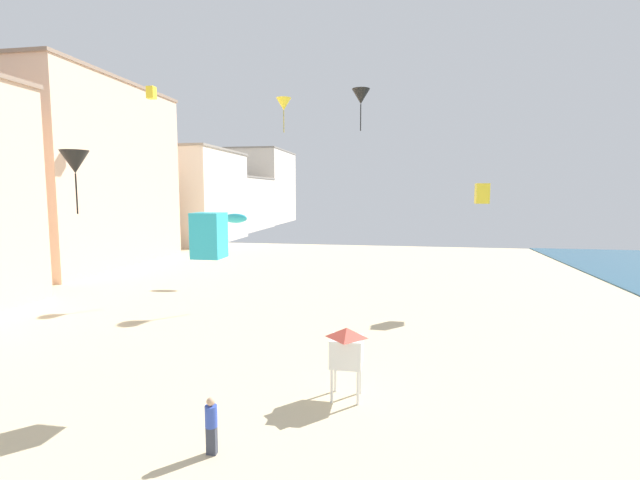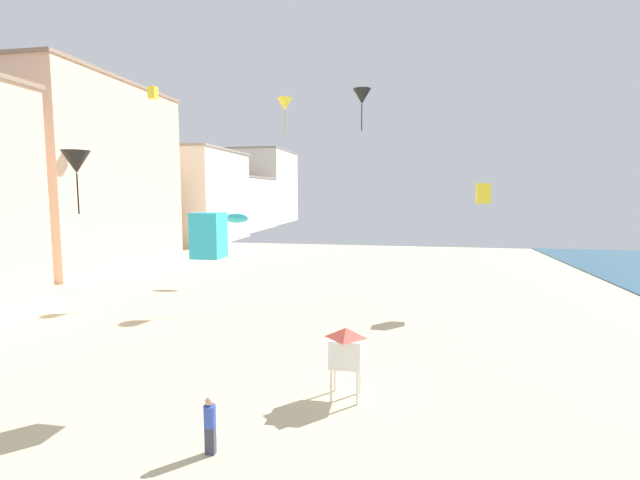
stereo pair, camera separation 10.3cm
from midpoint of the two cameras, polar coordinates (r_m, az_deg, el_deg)
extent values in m
cube|color=beige|center=(52.08, -28.81, 7.11)|extent=(12.60, 19.77, 17.72)
cube|color=#89715E|center=(53.13, -29.33, 16.86)|extent=(12.86, 20.16, 0.30)
cube|color=silver|center=(70.39, -17.55, 5.23)|extent=(15.78, 16.67, 13.12)
cube|color=gray|center=(70.65, -17.73, 10.68)|extent=(16.09, 17.01, 0.30)
cube|color=silver|center=(89.10, -11.43, 4.46)|extent=(12.59, 19.56, 9.87)
cube|color=gray|center=(89.11, -11.50, 7.73)|extent=(12.84, 19.95, 0.30)
cube|color=silver|center=(109.58, -7.31, 6.61)|extent=(11.63, 20.15, 16.76)
cube|color=gray|center=(110.00, -7.37, 11.06)|extent=(11.86, 20.56, 0.30)
cube|color=#383D4C|center=(13.99, -13.75, -23.38)|extent=(0.28, 0.18, 0.80)
cylinder|color=#334CB2|center=(13.66, -13.83, -20.82)|extent=(0.34, 0.34, 0.60)
sphere|color=tan|center=(13.48, -13.88, -19.23)|extent=(0.24, 0.24, 0.24)
cylinder|color=white|center=(16.31, 1.31, -17.96)|extent=(0.10, 0.10, 1.20)
cylinder|color=white|center=(16.21, 4.62, -18.14)|extent=(0.10, 0.10, 1.20)
cylinder|color=white|center=(17.13, 1.79, -16.75)|extent=(0.10, 0.10, 1.20)
cylinder|color=white|center=(17.03, 4.92, -16.90)|extent=(0.10, 0.10, 1.20)
cube|color=white|center=(16.26, 3.18, -13.87)|extent=(1.10, 1.10, 1.00)
pyramid|color=#D14C3D|center=(16.04, 3.20, -11.60)|extent=(1.10, 1.10, 0.35)
cone|color=yellow|center=(35.75, -4.70, 16.76)|extent=(1.13, 1.13, 0.93)
cylinder|color=#A49220|center=(35.54, -4.68, 14.72)|extent=(0.06, 0.06, 1.65)
cube|color=yellow|center=(43.00, -20.63, 17.04)|extent=(0.65, 0.65, 1.02)
cube|color=#2DB7CC|center=(16.58, -14.03, 0.56)|extent=(1.04, 1.04, 1.63)
ellipsoid|color=#2DB7CC|center=(36.64, -10.75, 2.72)|extent=(1.96, 0.54, 0.76)
cone|color=black|center=(34.66, 5.10, 17.64)|extent=(1.32, 1.32, 1.08)
cylinder|color=black|center=(34.39, 5.08, 15.18)|extent=(0.07, 0.07, 1.92)
cone|color=black|center=(29.82, -28.69, 8.67)|extent=(1.61, 1.61, 1.32)
cylinder|color=black|center=(29.77, -28.51, 5.16)|extent=(0.09, 0.09, 2.34)
cube|color=yellow|center=(30.32, 19.73, 5.56)|extent=(0.81, 0.81, 1.27)
camera|label=1|loc=(0.05, -90.15, -0.02)|focal=25.30mm
camera|label=2|loc=(0.05, 89.85, 0.02)|focal=25.30mm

